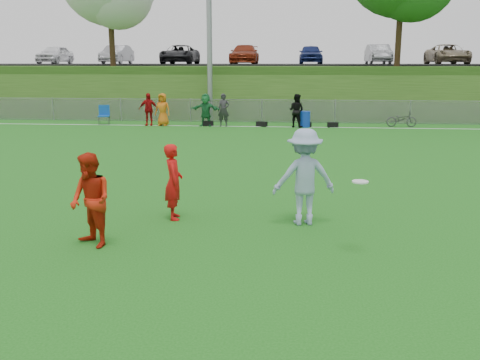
# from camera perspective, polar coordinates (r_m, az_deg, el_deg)

# --- Properties ---
(ground) EXTENTS (120.00, 120.00, 0.00)m
(ground) POSITION_cam_1_polar(r_m,az_deg,el_deg) (10.32, -3.79, -6.34)
(ground) COLOR #165A13
(ground) RESTS_ON ground
(sideline_far) EXTENTS (60.00, 0.10, 0.01)m
(sideline_far) POSITION_cam_1_polar(r_m,az_deg,el_deg) (27.88, 2.10, 5.71)
(sideline_far) COLOR white
(sideline_far) RESTS_ON ground
(fence) EXTENTS (58.00, 0.06, 1.30)m
(fence) POSITION_cam_1_polar(r_m,az_deg,el_deg) (29.80, 2.34, 7.40)
(fence) COLOR gray
(fence) RESTS_ON ground
(berm) EXTENTS (120.00, 18.00, 3.00)m
(berm) POSITION_cam_1_polar(r_m,az_deg,el_deg) (40.71, 3.21, 9.98)
(berm) COLOR #254914
(berm) RESTS_ON ground
(parking_lot) EXTENTS (120.00, 12.00, 0.10)m
(parking_lot) POSITION_cam_1_polar(r_m,az_deg,el_deg) (42.66, 3.34, 12.18)
(parking_lot) COLOR black
(parking_lot) RESTS_ON berm
(car_row) EXTENTS (32.04, 5.18, 1.44)m
(car_row) POSITION_cam_1_polar(r_m,az_deg,el_deg) (41.73, 1.66, 13.25)
(car_row) COLOR white
(car_row) RESTS_ON parking_lot
(spectator_row) EXTENTS (8.78, 0.94, 1.69)m
(spectator_row) POSITION_cam_1_polar(r_m,az_deg,el_deg) (28.07, -3.31, 7.48)
(spectator_row) COLOR #A20B0D
(spectator_row) RESTS_ON ground
(gear_bags) EXTENTS (7.07, 0.51, 0.26)m
(gear_bags) POSITION_cam_1_polar(r_m,az_deg,el_deg) (27.93, 3.94, 5.96)
(gear_bags) COLOR black
(gear_bags) RESTS_ON ground
(player_red_left) EXTENTS (0.52, 0.67, 1.63)m
(player_red_left) POSITION_cam_1_polar(r_m,az_deg,el_deg) (11.50, -7.10, -0.19)
(player_red_left) COLOR red
(player_red_left) RESTS_ON ground
(player_red_center) EXTENTS (1.07, 1.04, 1.74)m
(player_red_center) POSITION_cam_1_polar(r_m,az_deg,el_deg) (10.07, -15.64, -2.11)
(player_red_center) COLOR red
(player_red_center) RESTS_ON ground
(player_blue) EXTENTS (1.42, 1.00, 2.01)m
(player_blue) POSITION_cam_1_polar(r_m,az_deg,el_deg) (11.09, 6.86, 0.32)
(player_blue) COLOR #8EA3C6
(player_blue) RESTS_ON ground
(frisbee) EXTENTS (0.29, 0.29, 0.03)m
(frisbee) POSITION_cam_1_polar(r_m,az_deg,el_deg) (9.44, 12.71, -0.18)
(frisbee) COLOR white
(frisbee) RESTS_ON ground
(recycling_bin) EXTENTS (0.59, 0.59, 0.81)m
(recycling_bin) POSITION_cam_1_polar(r_m,az_deg,el_deg) (27.85, 6.93, 6.45)
(recycling_bin) COLOR #1035B3
(recycling_bin) RESTS_ON ground
(camp_chair) EXTENTS (0.68, 0.69, 1.03)m
(camp_chair) POSITION_cam_1_polar(r_m,az_deg,el_deg) (29.72, -14.30, 6.34)
(camp_chair) COLOR #0F48A4
(camp_chair) RESTS_ON ground
(bicycle) EXTENTS (1.53, 0.57, 0.80)m
(bicycle) POSITION_cam_1_polar(r_m,az_deg,el_deg) (29.00, 16.85, 6.23)
(bicycle) COLOR #2D2D30
(bicycle) RESTS_ON ground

